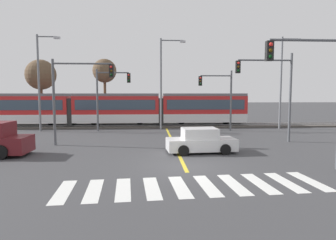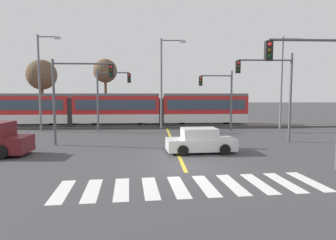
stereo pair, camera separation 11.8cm
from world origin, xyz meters
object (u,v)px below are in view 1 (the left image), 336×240
Objects in this scene: traffic_light_near_right at (317,79)px; traffic_light_mid_right at (273,84)px; street_lamp_centre at (163,78)px; traffic_light_far_left at (109,90)px; traffic_light_mid_left at (75,87)px; bare_tree_west at (105,71)px; sedan_crossing at (201,141)px; street_lamp_east at (283,77)px; street_lamp_west at (41,77)px; bare_tree_far_west at (41,75)px; light_rail_tram at (117,108)px; traffic_light_far_right at (220,92)px.

traffic_light_mid_right is at bearing 81.09° from traffic_light_near_right.
street_lamp_centre reaches higher than traffic_light_mid_right.
street_lamp_centre is at bearing 111.36° from traffic_light_near_right.
traffic_light_far_left is (-11.68, 15.30, -0.38)m from traffic_light_near_right.
traffic_light_mid_right is at bearing 1.77° from traffic_light_mid_left.
traffic_light_near_right is at bearing -60.16° from bare_tree_west.
traffic_light_mid_left is at bearing 158.96° from sedan_crossing.
traffic_light_mid_left is 0.90× the size of traffic_light_near_right.
street_lamp_east is at bearing -19.52° from bare_tree_west.
bare_tree_west is at bearing 119.84° from traffic_light_near_right.
street_lamp_west is (-5.11, 8.00, 1.10)m from traffic_light_mid_left.
traffic_light_far_left is 12.63m from bare_tree_far_west.
traffic_light_mid_left is 20.61m from street_lamp_east.
street_lamp_west is at bearing -178.64° from street_lamp_east.
traffic_light_mid_left is (-1.63, -11.34, 2.01)m from light_rail_tram.
sedan_crossing is 0.56× the size of bare_tree_west.
street_lamp_east is 1.20× the size of bare_tree_west.
traffic_light_mid_left reaches higher than light_rail_tram.
sedan_crossing is 11.42m from traffic_light_far_right.
traffic_light_near_right is 19.25m from traffic_light_far_left.
street_lamp_east reaches higher than traffic_light_mid_left.
bare_tree_west is (-0.17, 15.26, 2.17)m from traffic_light_mid_left.
traffic_light_far_right is at bearing -2.38° from traffic_light_far_left.
traffic_light_mid_left is 17.99m from bare_tree_far_west.
traffic_light_mid_right is 0.71× the size of street_lamp_east.
traffic_light_mid_left reaches higher than traffic_light_far_right.
bare_tree_far_west is (-2.82, 8.05, 0.68)m from street_lamp_west.
street_lamp_east is at bearing -15.71° from bare_tree_far_west.
traffic_light_mid_right is 0.72× the size of street_lamp_west.
traffic_light_near_right is (12.98, -7.67, 0.25)m from traffic_light_mid_left.
bare_tree_far_west is (-14.48, 7.30, 0.69)m from street_lamp_centre.
street_lamp_west is 1.19× the size of bare_tree_far_west.
street_lamp_east is (12.14, -0.19, 0.10)m from street_lamp_centre.
traffic_light_far_left is at bearing -95.17° from light_rail_tram.
traffic_light_mid_left is 0.91× the size of traffic_light_mid_right.
bare_tree_far_west reaches higher than light_rail_tram.
bare_tree_west is (-6.73, 6.51, 1.08)m from street_lamp_centre.
traffic_light_near_right is at bearing -98.91° from traffic_light_mid_right.
traffic_light_far_right is at bearing -21.97° from light_rail_tram.
light_rail_tram is at bearing 152.27° from street_lamp_centre.
bare_tree_west is (-12.10, 8.07, 2.44)m from traffic_light_far_right.
traffic_light_mid_left is 10.99m from street_lamp_centre.
street_lamp_west is 23.82m from street_lamp_east.
street_lamp_west is at bearing 176.67° from traffic_light_far_left.
traffic_light_mid_left is 0.78× the size of bare_tree_far_west.
traffic_light_mid_right is 0.85× the size of bare_tree_west.
bare_tree_west is at bearing 114.71° from sedan_crossing.
bare_tree_west is at bearing 55.80° from street_lamp_west.
traffic_light_mid_right is (1.27, 8.11, 0.01)m from traffic_light_near_right.
traffic_light_near_right reaches higher than traffic_light_far_right.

